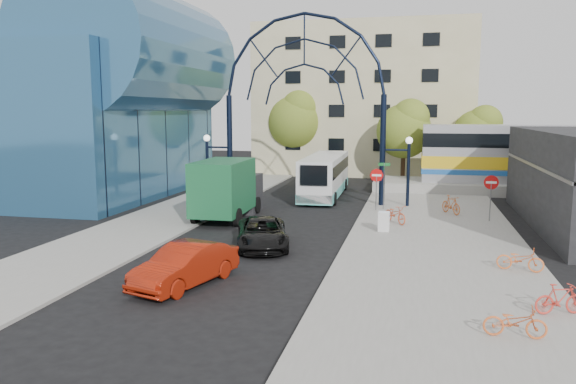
% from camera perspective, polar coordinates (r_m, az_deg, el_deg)
% --- Properties ---
extents(ground, '(120.00, 120.00, 0.00)m').
position_cam_1_polar(ground, '(23.24, -5.23, -6.75)').
color(ground, black).
rests_on(ground, ground).
extents(sidewalk_east, '(8.00, 56.00, 0.12)m').
position_cam_1_polar(sidewalk_east, '(26.03, 14.72, -5.22)').
color(sidewalk_east, gray).
rests_on(sidewalk_east, ground).
extents(plaza_west, '(5.00, 50.00, 0.12)m').
position_cam_1_polar(plaza_west, '(31.07, -13.23, -3.00)').
color(plaza_west, gray).
rests_on(plaza_west, ground).
extents(gateway_arch, '(13.64, 0.44, 12.10)m').
position_cam_1_polar(gateway_arch, '(36.11, 1.65, 12.31)').
color(gateway_arch, black).
rests_on(gateway_arch, ground).
extents(stop_sign, '(0.80, 0.07, 2.50)m').
position_cam_1_polar(stop_sign, '(33.64, 8.98, 1.31)').
color(stop_sign, slate).
rests_on(stop_sign, sidewalk_east).
extents(do_not_enter_sign, '(0.76, 0.07, 2.48)m').
position_cam_1_polar(do_not_enter_sign, '(31.83, 19.93, 0.49)').
color(do_not_enter_sign, slate).
rests_on(do_not_enter_sign, sidewalk_east).
extents(street_name_sign, '(0.70, 0.70, 2.80)m').
position_cam_1_polar(street_name_sign, '(34.19, 9.73, 1.63)').
color(street_name_sign, slate).
rests_on(street_name_sign, sidewalk_east).
extents(sandwich_board, '(0.55, 0.61, 0.99)m').
position_cam_1_polar(sandwich_board, '(27.84, 9.71, -2.76)').
color(sandwich_board, white).
rests_on(sandwich_board, sidewalk_east).
extents(transit_hall, '(16.50, 18.00, 14.50)m').
position_cam_1_polar(transit_hall, '(42.65, -18.93, 8.75)').
color(transit_hall, '#28567C').
rests_on(transit_hall, ground).
extents(apartment_block, '(20.00, 12.10, 14.00)m').
position_cam_1_polar(apartment_block, '(56.53, 7.87, 9.19)').
color(apartment_block, tan).
rests_on(apartment_block, ground).
extents(tree_north_a, '(4.48, 4.48, 7.00)m').
position_cam_1_polar(tree_north_a, '(47.28, 11.85, 6.38)').
color(tree_north_a, '#382314').
rests_on(tree_north_a, ground).
extents(tree_north_b, '(5.12, 5.12, 8.00)m').
position_cam_1_polar(tree_north_b, '(52.40, 0.87, 7.44)').
color(tree_north_b, '#382314').
rests_on(tree_north_b, ground).
extents(tree_north_c, '(4.16, 4.16, 6.50)m').
position_cam_1_polar(tree_north_c, '(49.54, 18.87, 5.81)').
color(tree_north_c, '#382314').
rests_on(tree_north_c, ground).
extents(city_bus, '(2.69, 10.52, 2.87)m').
position_cam_1_polar(city_bus, '(39.79, 3.78, 1.74)').
color(city_bus, silver).
rests_on(city_bus, ground).
extents(green_truck, '(2.70, 6.67, 3.34)m').
position_cam_1_polar(green_truck, '(31.55, -6.11, 0.31)').
color(green_truck, black).
rests_on(green_truck, ground).
extents(black_suv, '(3.41, 5.09, 1.30)m').
position_cam_1_polar(black_suv, '(24.84, -2.63, -4.20)').
color(black_suv, black).
rests_on(black_suv, ground).
extents(red_sedan, '(2.70, 4.65, 1.45)m').
position_cam_1_polar(red_sedan, '(19.82, -10.40, -7.32)').
color(red_sedan, maroon).
rests_on(red_sedan, ground).
extents(bike_near_a, '(1.62, 1.87, 0.97)m').
position_cam_1_polar(bike_near_a, '(30.16, 10.83, -2.20)').
color(bike_near_a, '#D44F2A').
rests_on(bike_near_a, sidewalk_east).
extents(bike_near_b, '(1.34, 1.76, 1.06)m').
position_cam_1_polar(bike_near_b, '(33.60, 16.23, -1.25)').
color(bike_near_b, '#D06229').
rests_on(bike_near_b, sidewalk_east).
extents(bike_far_a, '(1.74, 0.91, 0.87)m').
position_cam_1_polar(bike_far_a, '(22.59, 22.52, -6.34)').
color(bike_far_a, orange).
rests_on(bike_far_a, sidewalk_east).
extents(bike_far_b, '(1.59, 0.88, 0.92)m').
position_cam_1_polar(bike_far_b, '(18.39, 25.92, -9.75)').
color(bike_far_b, red).
rests_on(bike_far_b, sidewalk_east).
extents(bike_far_c, '(1.61, 0.57, 0.84)m').
position_cam_1_polar(bike_far_c, '(16.15, 22.06, -12.13)').
color(bike_far_c, '#D75F2B').
rests_on(bike_far_c, sidewalk_east).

